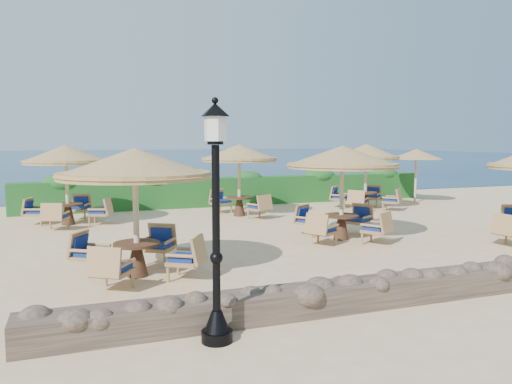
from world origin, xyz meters
name	(u,v)px	position (x,y,z in m)	size (l,w,h in m)	color
ground	(310,234)	(0.00, 0.00, 0.00)	(120.00, 120.00, 0.00)	#DABB8A
sea	(118,157)	(0.00, 70.00, 0.00)	(160.00, 160.00, 0.00)	#0B2648
hedge	(237,191)	(0.00, 7.20, 0.60)	(18.00, 0.90, 1.20)	#17481C
stone_wall	(460,282)	(0.00, -6.20, 0.22)	(15.00, 0.65, 0.44)	brown
lamp_post	(216,233)	(-4.80, -6.80, 1.55)	(0.44, 0.44, 3.31)	black
extra_parasol	(416,154)	(7.80, 5.20, 2.17)	(2.30, 2.30, 2.41)	beige
cafe_set_0	(135,185)	(-5.44, -2.97, 1.90)	(3.13, 3.13, 2.65)	beige
cafe_set_1	(342,173)	(0.46, -1.04, 1.90)	(3.15, 3.15, 2.65)	beige
cafe_set_3	(66,171)	(-6.85, 4.26, 1.81)	(2.87, 2.87, 2.65)	beige
cafe_set_4	(239,162)	(-0.88, 4.15, 2.02)	(2.82, 2.85, 2.65)	beige
cafe_set_5	(366,165)	(4.48, 4.07, 1.78)	(2.66, 2.66, 2.65)	beige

